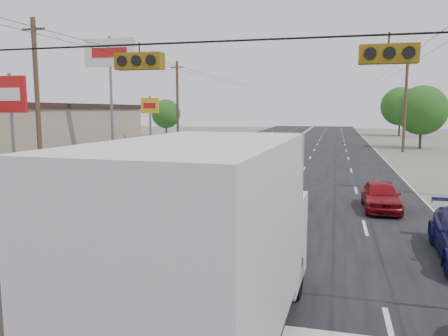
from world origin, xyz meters
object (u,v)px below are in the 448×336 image
(tree_right_mid, at_px, (422,110))
(tan_sedan, at_px, (66,336))
(box_truck, at_px, (211,245))
(oncoming_near, at_px, (165,178))
(pole_sign_far, at_px, (150,110))
(tree_left_far, at_px, (166,114))
(red_sedan, at_px, (255,220))
(utility_pole_left_c, at_px, (178,104))
(pole_sign_billboard, at_px, (110,60))
(queue_car_e, at_px, (381,196))
(tree_right_far, at_px, (400,106))
(oncoming_far, at_px, (239,159))
(queue_car_a, at_px, (277,189))
(pole_sign_mid, at_px, (11,100))
(utility_pole_left_b, at_px, (37,99))
(utility_pole_right_c, at_px, (405,103))
(queue_car_b, at_px, (272,214))

(tree_right_mid, relative_size, tan_sedan, 1.42)
(box_truck, xyz_separation_m, oncoming_near, (-6.85, 14.73, -1.31))
(pole_sign_far, xyz_separation_m, box_truck, (19.49, -41.46, -2.39))
(tree_left_far, relative_size, red_sedan, 1.65)
(utility_pole_left_c, bearing_deg, pole_sign_billboard, -99.46)
(queue_car_e, bearing_deg, tree_right_far, 80.84)
(oncoming_far, bearing_deg, tree_left_far, -68.09)
(red_sedan, bearing_deg, oncoming_far, 105.90)
(tree_right_mid, distance_m, queue_car_a, 35.82)
(utility_pole_left_c, xyz_separation_m, oncoming_far, (11.10, -16.86, -4.36))
(pole_sign_mid, xyz_separation_m, tree_right_mid, (32.00, 27.00, -0.78))
(utility_pole_left_b, relative_size, box_truck, 1.27)
(pole_sign_mid, xyz_separation_m, tree_left_far, (-5.00, 42.00, -1.40))
(utility_pole_right_c, bearing_deg, queue_car_b, -104.97)
(oncoming_near, bearing_deg, red_sedan, 123.17)
(pole_sign_mid, bearing_deg, utility_pole_right_c, 36.71)
(tree_right_mid, distance_m, queue_car_b, 40.48)
(pole_sign_mid, relative_size, pole_sign_far, 1.17)
(pole_sign_billboard, relative_size, pole_sign_far, 1.83)
(utility_pole_left_c, bearing_deg, tree_left_far, 115.41)
(tree_left_far, xyz_separation_m, red_sedan, (25.00, -54.19, -3.10))
(tan_sedan, xyz_separation_m, red_sedan, (1.60, 8.67, -0.12))
(pole_sign_billboard, height_order, tree_right_mid, pole_sign_billboard)
(utility_pole_left_c, distance_m, tree_right_mid, 27.96)
(pole_sign_mid, distance_m, queue_car_a, 21.50)
(red_sedan, xyz_separation_m, oncoming_far, (-4.40, 17.33, 0.14))
(pole_sign_mid, distance_m, queue_car_b, 23.98)
(pole_sign_billboard, xyz_separation_m, queue_car_a, (17.50, -16.55, -8.17))
(utility_pole_left_c, relative_size, oncoming_far, 1.85)
(utility_pole_left_b, height_order, oncoming_near, utility_pole_left_b)
(queue_car_a, bearing_deg, queue_car_e, 3.36)
(utility_pole_left_b, bearing_deg, oncoming_far, 36.25)
(utility_pole_left_b, distance_m, tan_sedan, 23.05)
(utility_pole_left_c, height_order, pole_sign_mid, utility_pole_left_c)
(pole_sign_mid, bearing_deg, oncoming_far, 18.24)
(utility_pole_right_c, height_order, queue_car_a, utility_pole_right_c)
(utility_pole_left_b, bearing_deg, queue_car_e, -10.45)
(pole_sign_mid, relative_size, oncoming_far, 1.30)
(pole_sign_billboard, relative_size, tree_right_mid, 1.54)
(utility_pole_left_b, bearing_deg, utility_pole_left_c, 90.00)
(utility_pole_left_b, relative_size, tree_right_mid, 1.40)
(tan_sedan, distance_m, queue_car_a, 14.40)
(utility_pole_right_c, xyz_separation_m, pole_sign_mid, (-29.50, -22.00, 0.01))
(box_truck, height_order, oncoming_near, box_truck)
(pole_sign_mid, xyz_separation_m, queue_car_e, (24.64, -6.71, -4.47))
(pole_sign_billboard, relative_size, oncoming_near, 2.26)
(queue_car_a, bearing_deg, tan_sedan, -91.01)
(box_truck, height_order, red_sedan, box_truck)
(queue_car_a, bearing_deg, pole_sign_billboard, 141.97)
(tan_sedan, bearing_deg, red_sedan, 71.87)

